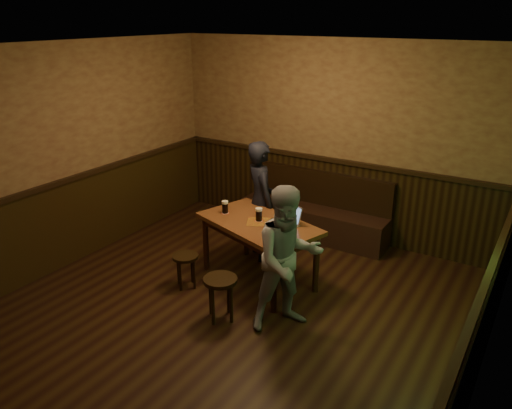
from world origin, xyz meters
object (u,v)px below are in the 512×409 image
object	(u,v)px
bench	(314,216)
pint_right	(283,228)
pint_mid	(259,214)
laptop	(288,219)
pub_table	(259,230)
stool_right	(220,286)
person_suit	(261,201)
stool_left	(186,261)
person_grey	(288,259)
pint_left	(225,207)

from	to	relation	value
bench	pint_right	xyz separation A→B (m)	(0.42, -1.74, 0.55)
pint_mid	pint_right	bearing A→B (deg)	-24.53
pint_mid	pint_right	distance (m)	0.47
pint_mid	laptop	world-z (taller)	laptop
laptop	pint_mid	bearing A→B (deg)	-135.38
pub_table	stool_right	xyz separation A→B (m)	(0.09, -0.92, -0.28)
pub_table	person_suit	world-z (taller)	person_suit
pint_mid	person_suit	distance (m)	0.63
stool_left	pint_mid	world-z (taller)	pint_mid
bench	stool_right	size ratio (longest dim) A/B	4.48
person_grey	pint_left	bearing A→B (deg)	100.86
pint_left	pint_right	xyz separation A→B (m)	(0.91, -0.19, 0.01)
laptop	stool_left	bearing A→B (deg)	-117.53
stool_left	pint_left	distance (m)	0.82
pint_right	person_grey	bearing A→B (deg)	-55.35
laptop	person_grey	world-z (taller)	person_grey
pint_left	pint_right	bearing A→B (deg)	-11.51
person_suit	pint_right	bearing A→B (deg)	174.09
pub_table	pint_left	bearing A→B (deg)	-163.87
person_suit	pub_table	bearing A→B (deg)	158.63
pint_mid	bench	bearing A→B (deg)	89.47
stool_left	bench	bearing A→B (deg)	73.06
bench	pint_left	world-z (taller)	bench
stool_right	pint_mid	world-z (taller)	pint_mid
stool_left	stool_right	world-z (taller)	stool_right
pint_mid	person_suit	bearing A→B (deg)	119.37
person_suit	stool_left	bearing A→B (deg)	113.24
bench	stool_left	xyz separation A→B (m)	(-0.66, -2.16, 0.02)
pint_right	pub_table	bearing A→B (deg)	157.76
pint_right	laptop	bearing A→B (deg)	107.88
person_suit	person_grey	size ratio (longest dim) A/B	1.04
person_grey	person_suit	bearing A→B (deg)	80.12
person_grey	bench	bearing A→B (deg)	57.55
bench	person_grey	distance (m)	2.38
pint_left	pint_mid	bearing A→B (deg)	1.22
pub_table	laptop	bearing A→B (deg)	41.98
stool_left	person_suit	distance (m)	1.30
person_suit	pint_left	bearing A→B (deg)	111.80
pint_right	stool_left	bearing A→B (deg)	-158.52
stool_right	pint_mid	distance (m)	1.07
pint_left	laptop	distance (m)	0.82
laptop	person_grey	size ratio (longest dim) A/B	0.26
pint_right	laptop	xyz separation A→B (m)	(-0.10, 0.31, -0.03)
pint_left	pint_right	size ratio (longest dim) A/B	0.93
pint_right	stool_right	bearing A→B (deg)	-113.19
stool_right	pint_mid	bearing A→B (deg)	96.41
pub_table	pint_left	size ratio (longest dim) A/B	10.17
laptop	person_suit	distance (m)	0.77
stool_right	pint_right	world-z (taller)	pint_right
bench	pint_mid	xyz separation A→B (m)	(-0.01, -1.54, 0.55)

